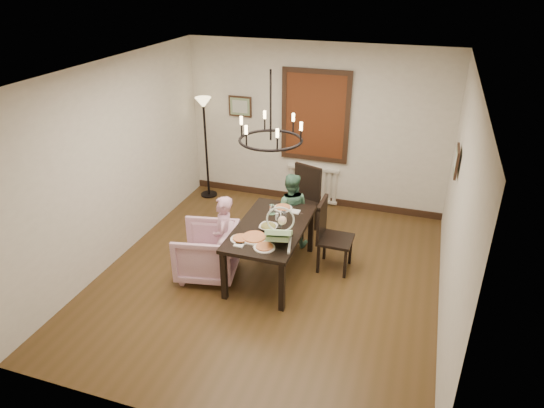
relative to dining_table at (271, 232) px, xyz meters
The scene contains 17 objects.
room_shell 0.79m from the dining_table, 89.59° to the left, with size 4.51×5.00×2.81m.
dining_table is the anchor object (origin of this frame).
chair_far 1.26m from the dining_table, 87.26° to the left, with size 0.48×0.48×1.09m, color black, non-canonical shape.
chair_right 0.91m from the dining_table, 25.85° to the left, with size 0.46×0.46×1.05m, color black, non-canonical shape.
armchair 0.92m from the dining_table, 159.43° to the right, with size 0.78×0.80×0.72m, color #E0ABC3.
elderly_woman 0.66m from the dining_table, 155.88° to the right, with size 0.36×0.24×0.99m, color #C98EA8.
seated_man 0.86m from the dining_table, 88.18° to the left, with size 0.47×0.36×0.96m, color #4B7E63.
baby_bouncer 0.50m from the dining_table, 57.70° to the right, with size 0.38×0.51×0.33m, color #A4D492, non-canonical shape.
salad_bowl 0.15m from the dining_table, 92.49° to the right, with size 0.29×0.29×0.07m, color white.
pizza_platter 0.40m from the dining_table, 104.52° to the right, with size 0.34×0.34×0.04m, color tan.
drinking_glass 0.20m from the dining_table, 10.09° to the left, with size 0.07×0.07×0.14m, color silver.
window_blinds 2.54m from the dining_table, 89.95° to the left, with size 1.00×0.03×1.40m, color #622913.
radiator 2.39m from the dining_table, 89.95° to the left, with size 0.92×0.12×0.62m, color silver, non-canonical shape.
picture_back 2.90m from the dining_table, 119.71° to the left, with size 0.42×0.03×0.36m, color black.
picture_right 2.55m from the dining_table, 19.71° to the left, with size 0.42×0.03×0.36m, color black.
floor_lamp 2.80m from the dining_table, 132.90° to the left, with size 0.30×0.30×1.80m, color black, non-canonical shape.
chandelier 1.29m from the dining_table, 57.36° to the left, with size 0.80×0.80×0.04m, color black.
Camera 1 is at (1.79, -5.26, 3.89)m, focal length 32.00 mm.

